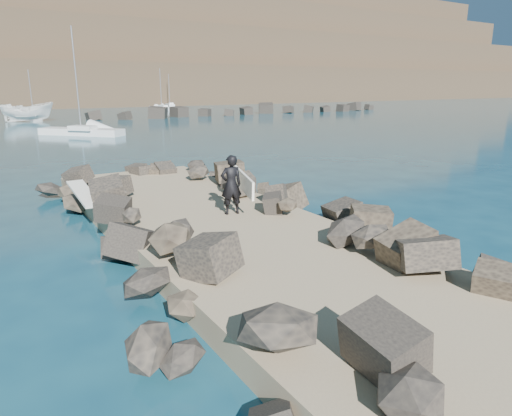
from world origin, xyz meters
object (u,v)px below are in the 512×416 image
(surfer_with_board, at_px, (233,184))
(sailboat_f, at_px, (170,105))
(boat_imported, at_px, (28,112))
(surfboard_resting, at_px, (84,197))

(surfer_with_board, xyz_separation_m, sailboat_f, (31.41, 85.09, -1.23))
(boat_imported, xyz_separation_m, surfer_with_board, (0.17, -55.47, 0.32))
(surfboard_resting, distance_m, boat_imported, 52.51)
(boat_imported, bearing_deg, surfboard_resting, -172.08)
(surfboard_resting, height_order, sailboat_f, sailboat_f)
(sailboat_f, bearing_deg, surfboard_resting, -113.37)
(sailboat_f, bearing_deg, boat_imported, -136.84)
(boat_imported, bearing_deg, sailboat_f, -34.72)
(surfboard_resting, bearing_deg, sailboat_f, 62.89)
(surfboard_resting, distance_m, sailboat_f, 89.32)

